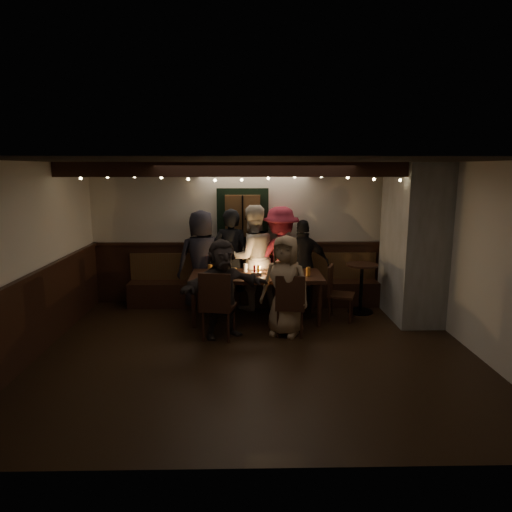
{
  "coord_description": "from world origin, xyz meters",
  "views": [
    {
      "loc": [
        -0.13,
        -5.96,
        2.51
      ],
      "look_at": [
        0.03,
        1.6,
        1.05
      ],
      "focal_mm": 32.0,
      "sensor_mm": 36.0,
      "label": 1
    }
  ],
  "objects_px": {
    "person_a": "(202,260)",
    "person_d": "(280,257)",
    "person_c": "(252,258)",
    "chair_near_right": "(290,302)",
    "person_g": "(285,286)",
    "person_b": "(231,259)",
    "person_f": "(222,288)",
    "chair_end": "(336,289)",
    "chair_near_left": "(217,302)",
    "high_top": "(361,282)",
    "person_e": "(303,264)",
    "dining_table": "(256,278)"
  },
  "relations": [
    {
      "from": "person_g",
      "to": "person_e",
      "type": "bearing_deg",
      "value": 95.1
    },
    {
      "from": "person_b",
      "to": "person_g",
      "type": "relative_size",
      "value": 1.18
    },
    {
      "from": "chair_end",
      "to": "person_a",
      "type": "height_order",
      "value": "person_a"
    },
    {
      "from": "dining_table",
      "to": "chair_near_right",
      "type": "bearing_deg",
      "value": -58.34
    },
    {
      "from": "chair_near_right",
      "to": "person_a",
      "type": "relative_size",
      "value": 0.54
    },
    {
      "from": "person_a",
      "to": "person_d",
      "type": "xyz_separation_m",
      "value": [
        1.42,
        0.05,
        0.03
      ]
    },
    {
      "from": "person_g",
      "to": "person_b",
      "type": "bearing_deg",
      "value": 143.99
    },
    {
      "from": "chair_near_right",
      "to": "person_a",
      "type": "height_order",
      "value": "person_a"
    },
    {
      "from": "chair_near_left",
      "to": "chair_near_right",
      "type": "bearing_deg",
      "value": 6.64
    },
    {
      "from": "person_b",
      "to": "chair_end",
      "type": "bearing_deg",
      "value": 165.8
    },
    {
      "from": "high_top",
      "to": "person_a",
      "type": "distance_m",
      "value": 2.86
    },
    {
      "from": "dining_table",
      "to": "person_d",
      "type": "bearing_deg",
      "value": 58.53
    },
    {
      "from": "person_b",
      "to": "person_c",
      "type": "height_order",
      "value": "person_c"
    },
    {
      "from": "person_b",
      "to": "person_e",
      "type": "relative_size",
      "value": 1.12
    },
    {
      "from": "person_g",
      "to": "person_d",
      "type": "bearing_deg",
      "value": 111.47
    },
    {
      "from": "chair_end",
      "to": "person_c",
      "type": "distance_m",
      "value": 1.59
    },
    {
      "from": "person_b",
      "to": "person_g",
      "type": "xyz_separation_m",
      "value": [
        0.86,
        -1.41,
        -0.14
      ]
    },
    {
      "from": "high_top",
      "to": "person_e",
      "type": "relative_size",
      "value": 0.54
    },
    {
      "from": "person_b",
      "to": "person_g",
      "type": "height_order",
      "value": "person_b"
    },
    {
      "from": "person_c",
      "to": "person_e",
      "type": "xyz_separation_m",
      "value": [
        0.92,
        0.05,
        -0.13
      ]
    },
    {
      "from": "dining_table",
      "to": "person_c",
      "type": "height_order",
      "value": "person_c"
    },
    {
      "from": "person_d",
      "to": "person_a",
      "type": "bearing_deg",
      "value": -20.17
    },
    {
      "from": "chair_near_left",
      "to": "person_a",
      "type": "relative_size",
      "value": 0.58
    },
    {
      "from": "person_e",
      "to": "person_f",
      "type": "xyz_separation_m",
      "value": [
        -1.38,
        -1.45,
        -0.06
      ]
    },
    {
      "from": "dining_table",
      "to": "chair_end",
      "type": "relative_size",
      "value": 2.36
    },
    {
      "from": "chair_near_right",
      "to": "dining_table",
      "type": "bearing_deg",
      "value": 121.66
    },
    {
      "from": "person_f",
      "to": "person_c",
      "type": "bearing_deg",
      "value": 46.86
    },
    {
      "from": "chair_end",
      "to": "person_b",
      "type": "distance_m",
      "value": 1.95
    },
    {
      "from": "chair_near_left",
      "to": "person_g",
      "type": "bearing_deg",
      "value": 12.38
    },
    {
      "from": "person_f",
      "to": "chair_end",
      "type": "bearing_deg",
      "value": -2.9
    },
    {
      "from": "person_c",
      "to": "high_top",
      "type": "bearing_deg",
      "value": 151.38
    },
    {
      "from": "person_c",
      "to": "chair_near_right",
      "type": "bearing_deg",
      "value": 90.86
    },
    {
      "from": "chair_near_right",
      "to": "person_e",
      "type": "xyz_separation_m",
      "value": [
        0.37,
        1.49,
        0.26
      ]
    },
    {
      "from": "person_b",
      "to": "person_e",
      "type": "height_order",
      "value": "person_b"
    },
    {
      "from": "person_a",
      "to": "person_f",
      "type": "xyz_separation_m",
      "value": [
        0.44,
        -1.46,
        -0.15
      ]
    },
    {
      "from": "dining_table",
      "to": "chair_near_left",
      "type": "xyz_separation_m",
      "value": [
        -0.6,
        -0.93,
        -0.13
      ]
    },
    {
      "from": "person_c",
      "to": "person_g",
      "type": "bearing_deg",
      "value": 89.62
    },
    {
      "from": "person_e",
      "to": "person_g",
      "type": "height_order",
      "value": "person_e"
    },
    {
      "from": "person_b",
      "to": "person_c",
      "type": "distance_m",
      "value": 0.39
    },
    {
      "from": "chair_near_right",
      "to": "person_e",
      "type": "distance_m",
      "value": 1.56
    },
    {
      "from": "dining_table",
      "to": "person_e",
      "type": "xyz_separation_m",
      "value": [
        0.87,
        0.68,
        0.09
      ]
    },
    {
      "from": "chair_near_right",
      "to": "person_d",
      "type": "distance_m",
      "value": 1.59
    },
    {
      "from": "person_f",
      "to": "high_top",
      "type": "bearing_deg",
      "value": 0.26
    },
    {
      "from": "dining_table",
      "to": "chair_end",
      "type": "distance_m",
      "value": 1.35
    },
    {
      "from": "person_b",
      "to": "high_top",
      "type": "bearing_deg",
      "value": 179.04
    },
    {
      "from": "chair_end",
      "to": "person_c",
      "type": "height_order",
      "value": "person_c"
    },
    {
      "from": "high_top",
      "to": "person_c",
      "type": "bearing_deg",
      "value": 171.57
    },
    {
      "from": "person_g",
      "to": "chair_near_left",
      "type": "bearing_deg",
      "value": -144.89
    },
    {
      "from": "person_e",
      "to": "chair_end",
      "type": "bearing_deg",
      "value": 124.8
    },
    {
      "from": "dining_table",
      "to": "person_c",
      "type": "bearing_deg",
      "value": 95.18
    }
  ]
}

